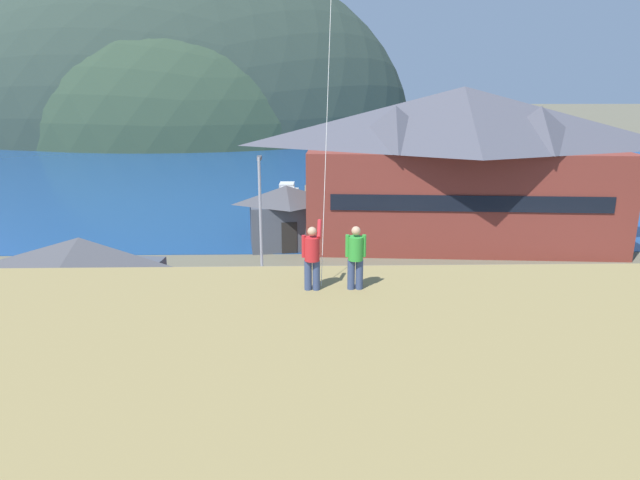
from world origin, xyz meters
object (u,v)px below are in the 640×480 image
wharf_dock (321,202)px  moored_boat_inner_slip (288,202)px  moored_boat_wharfside (287,196)px  parked_car_front_row_red (397,363)px  person_companion (356,256)px  person_kite_flyer (312,256)px  harbor_lodge (460,162)px  storage_shed_waterside (287,215)px  storage_shed_near_lot (84,282)px  parked_car_corner_spot (208,303)px  parked_car_mid_row_near (347,297)px  parking_light_pole (261,216)px  moored_boat_outer_mooring (355,190)px  parked_car_front_row_silver (515,304)px

wharf_dock → moored_boat_inner_slip: bearing=-148.5°
moored_boat_wharfside → moored_boat_inner_slip: size_ratio=1.12×
parked_car_front_row_red → person_companion: size_ratio=2.46×
moored_boat_inner_slip → person_kite_flyer: bearing=-87.2°
person_kite_flyer → harbor_lodge: bearing=67.7°
wharf_dock → person_companion: bearing=-90.2°
storage_shed_waterside → storage_shed_near_lot: bearing=-123.6°
parked_car_corner_spot → moored_boat_inner_slip: bearing=83.1°
parked_car_mid_row_near → moored_boat_wharfside: bearing=97.9°
storage_shed_near_lot → wharf_dock: bearing=66.8°
parking_light_pole → parked_car_front_row_red: bearing=-60.7°
wharf_dock → moored_boat_inner_slip: (-3.21, -1.97, 0.37)m
storage_shed_near_lot → parked_car_mid_row_near: storage_shed_near_lot is taller
storage_shed_near_lot → parking_light_pole: bearing=30.1°
parked_car_corner_spot → person_kite_flyer: 14.90m
harbor_lodge → person_kite_flyer: 29.66m
moored_boat_wharfside → parked_car_front_row_red: size_ratio=1.50×
parked_car_front_row_red → wharf_dock: bearing=93.5°
moored_boat_wharfside → storage_shed_near_lot: bearing=-106.8°
moored_boat_wharfside → person_companion: 42.46m
moored_boat_outer_mooring → person_kite_flyer: person_kite_flyer is taller
storage_shed_near_lot → person_companion: 17.87m
storage_shed_waterside → moored_boat_inner_slip: bearing=91.5°
moored_boat_inner_slip → parked_car_front_row_red: bearing=-80.8°
wharf_dock → parked_car_front_row_silver: 30.34m
moored_boat_outer_mooring → parked_car_front_row_red: size_ratio=1.97×
harbor_lodge → storage_shed_near_lot: bearing=-145.5°
harbor_lodge → parked_car_front_row_red: size_ratio=5.68×
moored_boat_inner_slip → storage_shed_waterside: bearing=-88.5°
storage_shed_waterside → parked_car_front_row_silver: 18.70m
storage_shed_waterside → parked_car_front_row_silver: storage_shed_waterside is taller
harbor_lodge → parked_car_front_row_red: harbor_lodge is taller
harbor_lodge → moored_boat_wharfside: size_ratio=3.80×
moored_boat_wharfside → parking_light_pole: parking_light_pole is taller
parked_car_front_row_red → person_companion: person_companion is taller
storage_shed_near_lot → parked_car_front_row_silver: bearing=-0.3°
parked_car_corner_spot → parked_car_front_row_red: bearing=-37.3°
moored_boat_wharfside → parked_car_mid_row_near: moored_boat_wharfside is taller
moored_boat_wharfside → moored_boat_outer_mooring: size_ratio=0.76×
parked_car_front_row_red → moored_boat_inner_slip: bearing=99.2°
parked_car_front_row_red → parking_light_pole: size_ratio=0.55×
harbor_lodge → moored_boat_wharfside: bearing=132.8°
storage_shed_waterside → parked_car_corner_spot: storage_shed_waterside is taller
moored_boat_outer_mooring → parked_car_corner_spot: bearing=-107.2°
wharf_dock → parked_car_corner_spot: parked_car_corner_spot is taller
harbor_lodge → moored_boat_outer_mooring: bearing=109.4°
storage_shed_waterside → moored_boat_wharfside: size_ratio=0.96×
parking_light_pole → person_kite_flyer: person_kite_flyer is taller
moored_boat_wharfside → person_companion: bearing=-85.6°
storage_shed_near_lot → person_companion: (12.22, -12.05, 4.96)m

